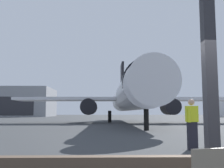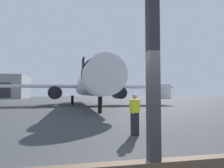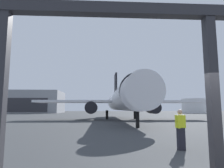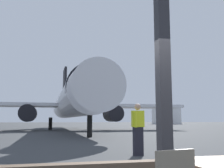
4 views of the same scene
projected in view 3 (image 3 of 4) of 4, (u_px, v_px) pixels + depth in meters
ground_plane at (111, 117)px, 43.39m from camera, size 220.00×220.00×0.00m
window_frame at (215, 125)px, 3.95m from camera, size 8.65×0.24×3.96m
airplane at (122, 100)px, 31.55m from camera, size 28.13×33.21×9.99m
ground_crew_worker at (181, 129)px, 8.60m from camera, size 0.40×0.48×1.74m
distant_hangar at (33, 102)px, 85.02m from camera, size 23.84×17.40×9.22m
fuel_storage_tank at (194, 106)px, 83.05m from camera, size 9.58×9.58×5.96m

